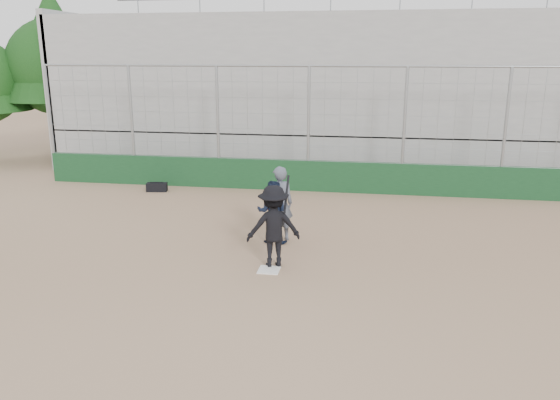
% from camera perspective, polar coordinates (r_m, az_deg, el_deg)
% --- Properties ---
extents(ground, '(90.00, 90.00, 0.00)m').
position_cam_1_polar(ground, '(11.44, -1.16, -7.37)').
color(ground, brown).
rests_on(ground, ground).
extents(home_plate, '(0.44, 0.44, 0.02)m').
position_cam_1_polar(home_plate, '(11.43, -1.16, -7.32)').
color(home_plate, white).
rests_on(home_plate, ground).
extents(backstop, '(18.10, 0.25, 4.04)m').
position_cam_1_polar(backstop, '(17.83, 2.95, 3.99)').
color(backstop, '#11361A').
rests_on(backstop, ground).
extents(bleachers, '(20.25, 6.70, 6.98)m').
position_cam_1_polar(bleachers, '(22.48, 4.48, 11.29)').
color(bleachers, gray).
rests_on(bleachers, ground).
extents(tree_left, '(4.48, 4.48, 7.00)m').
position_cam_1_polar(tree_left, '(25.01, -22.49, 13.97)').
color(tree_left, '#382314').
rests_on(tree_left, ground).
extents(batter_at_plate, '(1.28, 0.97, 1.90)m').
position_cam_1_polar(batter_at_plate, '(11.39, -0.68, -2.77)').
color(batter_at_plate, black).
rests_on(batter_at_plate, ground).
extents(catcher_crouched, '(0.75, 0.59, 1.04)m').
position_cam_1_polar(catcher_crouched, '(12.89, -0.83, -2.32)').
color(catcher_crouched, black).
rests_on(catcher_crouched, ground).
extents(umpire, '(0.76, 0.61, 1.64)m').
position_cam_1_polar(umpire, '(13.01, -0.08, -0.77)').
color(umpire, '#4C5260').
rests_on(umpire, ground).
extents(equipment_bag, '(0.69, 0.38, 0.32)m').
position_cam_1_polar(equipment_bag, '(18.32, -12.74, 1.33)').
color(equipment_bag, black).
rests_on(equipment_bag, ground).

